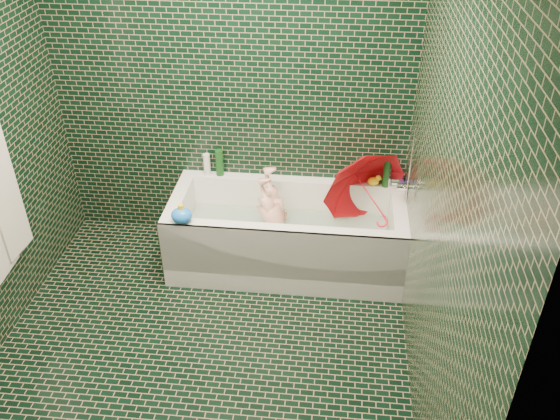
# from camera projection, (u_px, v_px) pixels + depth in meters

# --- Properties ---
(floor) EXTENTS (2.80, 2.80, 0.00)m
(floor) POSITION_uv_depth(u_px,v_px,m) (200.00, 358.00, 3.74)
(floor) COLOR black
(floor) RESTS_ON ground
(wall_back) EXTENTS (2.80, 0.00, 2.80)m
(wall_back) POSITION_uv_depth(u_px,v_px,m) (230.00, 87.00, 4.21)
(wall_back) COLOR black
(wall_back) RESTS_ON floor
(wall_front) EXTENTS (2.80, 0.00, 2.80)m
(wall_front) POSITION_uv_depth(u_px,v_px,m) (75.00, 419.00, 1.89)
(wall_front) COLOR black
(wall_front) RESTS_ON floor
(wall_right) EXTENTS (0.00, 2.80, 2.80)m
(wall_right) POSITION_uv_depth(u_px,v_px,m) (439.00, 205.00, 2.93)
(wall_right) COLOR black
(wall_right) RESTS_ON floor
(bathtub) EXTENTS (1.70, 0.75, 0.55)m
(bathtub) POSITION_uv_depth(u_px,v_px,m) (287.00, 241.00, 4.42)
(bathtub) COLOR white
(bathtub) RESTS_ON floor
(bath_mat) EXTENTS (1.35, 0.47, 0.01)m
(bath_mat) POSITION_uv_depth(u_px,v_px,m) (287.00, 246.00, 4.46)
(bath_mat) COLOR #52C327
(bath_mat) RESTS_ON bathtub
(water) EXTENTS (1.48, 0.53, 0.00)m
(water) POSITION_uv_depth(u_px,v_px,m) (287.00, 230.00, 4.38)
(water) COLOR silver
(water) RESTS_ON bathtub
(faucet) EXTENTS (0.18, 0.19, 0.55)m
(faucet) POSITION_uv_depth(u_px,v_px,m) (406.00, 182.00, 4.04)
(faucet) COLOR silver
(faucet) RESTS_ON wall_right
(child) EXTENTS (0.95, 0.48, 0.37)m
(child) POSITION_uv_depth(u_px,v_px,m) (277.00, 226.00, 4.41)
(child) COLOR #F1AB97
(child) RESTS_ON bathtub
(umbrella) EXTENTS (0.98, 0.95, 0.91)m
(umbrella) POSITION_uv_depth(u_px,v_px,m) (371.00, 197.00, 4.24)
(umbrella) COLOR red
(umbrella) RESTS_ON bathtub
(soap_bottle_a) EXTENTS (0.12, 0.12, 0.26)m
(soap_bottle_a) POSITION_uv_depth(u_px,v_px,m) (392.00, 185.00, 4.44)
(soap_bottle_a) COLOR white
(soap_bottle_a) RESTS_ON bathtub
(soap_bottle_b) EXTENTS (0.11, 0.11, 0.21)m
(soap_bottle_b) POSITION_uv_depth(u_px,v_px,m) (397.00, 185.00, 4.43)
(soap_bottle_b) COLOR #421F77
(soap_bottle_b) RESTS_ON bathtub
(soap_bottle_c) EXTENTS (0.13, 0.13, 0.15)m
(soap_bottle_c) POSITION_uv_depth(u_px,v_px,m) (383.00, 183.00, 4.46)
(soap_bottle_c) COLOR #124115
(soap_bottle_c) RESTS_ON bathtub
(bottle_right_tall) EXTENTS (0.07, 0.07, 0.23)m
(bottle_right_tall) POSITION_uv_depth(u_px,v_px,m) (387.00, 172.00, 4.36)
(bottle_right_tall) COLOR #124115
(bottle_right_tall) RESTS_ON bathtub
(bottle_right_pump) EXTENTS (0.06, 0.06, 0.17)m
(bottle_right_pump) POSITION_uv_depth(u_px,v_px,m) (388.00, 176.00, 4.38)
(bottle_right_pump) COLOR silver
(bottle_right_pump) RESTS_ON bathtub
(bottle_left_tall) EXTENTS (0.07, 0.07, 0.21)m
(bottle_left_tall) POSITION_uv_depth(u_px,v_px,m) (220.00, 163.00, 4.51)
(bottle_left_tall) COLOR #124115
(bottle_left_tall) RESTS_ON bathtub
(bottle_left_short) EXTENTS (0.07, 0.07, 0.18)m
(bottle_left_short) POSITION_uv_depth(u_px,v_px,m) (207.00, 165.00, 4.52)
(bottle_left_short) COLOR white
(bottle_left_short) RESTS_ON bathtub
(rubber_duck) EXTENTS (0.12, 0.10, 0.09)m
(rubber_duck) POSITION_uv_depth(u_px,v_px,m) (374.00, 181.00, 4.41)
(rubber_duck) COLOR yellow
(rubber_duck) RESTS_ON bathtub
(bath_toy) EXTENTS (0.15, 0.12, 0.14)m
(bath_toy) POSITION_uv_depth(u_px,v_px,m) (182.00, 215.00, 3.99)
(bath_toy) COLOR blue
(bath_toy) RESTS_ON bathtub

